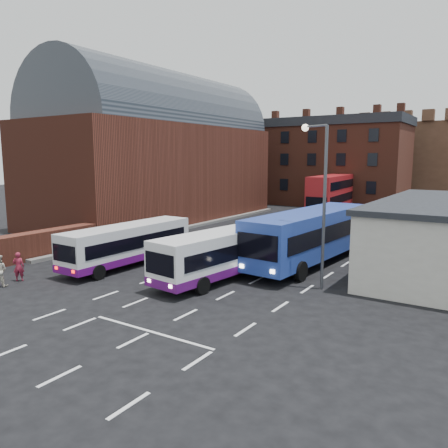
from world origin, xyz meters
The scene contains 11 objects.
ground centered at (0.00, 0.00, 0.00)m, with size 180.00×180.00×0.00m, color black.
railway_station centered at (-15.50, 21.00, 7.64)m, with size 12.00×28.00×16.00m.
forecourt_wall centered at (-10.20, 2.00, 0.90)m, with size 1.20×10.00×1.80m, color #602B1E.
brick_terrace centered at (-6.00, 46.00, 5.50)m, with size 22.00×10.00×11.00m, color brown.
castle_keep centered at (6.00, 66.00, 6.00)m, with size 22.00×22.00×12.00m, color brown.
bus_white_outbound centered at (-3.49, 4.28, 1.52)m, with size 2.50×9.48×2.58m.
bus_white_inbound centered at (3.22, 5.23, 1.60)m, with size 3.49×10.14×2.71m.
bus_blue centered at (6.00, 10.86, 2.01)m, with size 3.84×12.65×3.40m.
bus_red_double centered at (-1.27, 35.56, 2.47)m, with size 3.51×11.77×4.65m.
street_lamp centered at (8.32, 6.16, 5.12)m, with size 1.63×0.80×8.49m.
pedestrian_red centered at (-6.01, -1.61, 0.81)m, with size 0.59×0.39×1.63m, color maroon.
Camera 1 is at (16.25, -15.13, 6.79)m, focal length 35.00 mm.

